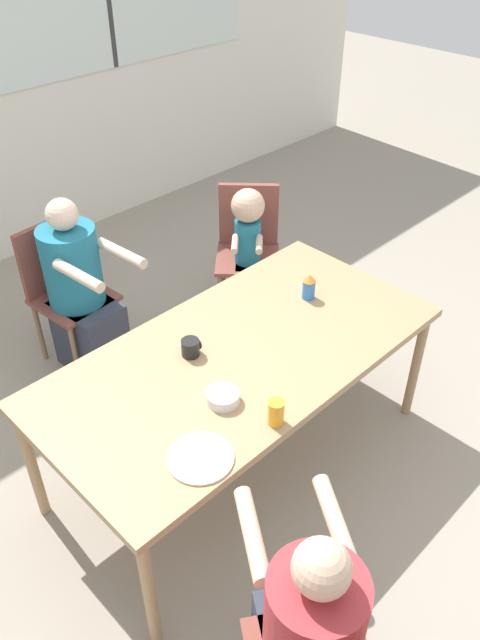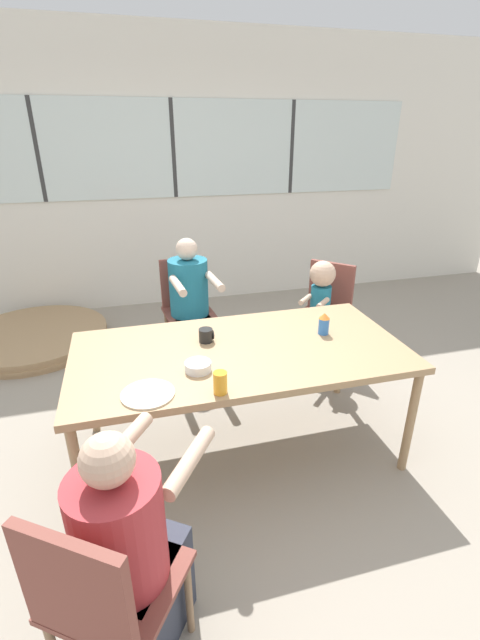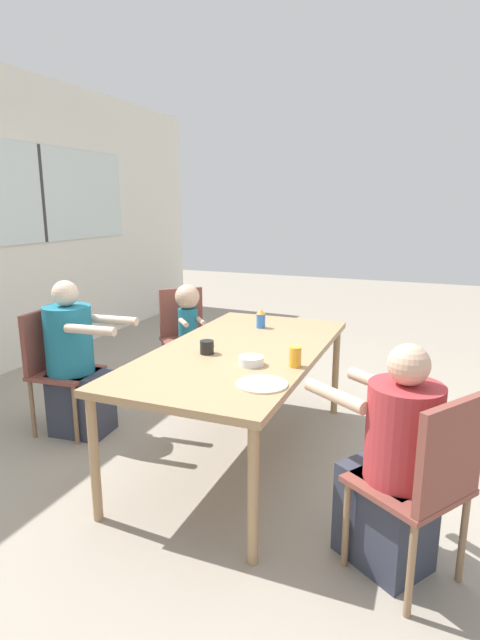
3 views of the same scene
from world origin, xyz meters
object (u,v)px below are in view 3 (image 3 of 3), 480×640
Objects in this scene: person_woman_green_shirt at (393,470)px; sippy_cup at (261,318)px; chair_for_woman_green_shirt at (428,476)px; coffee_mug at (207,347)px; chair_for_man_blue_shirt at (54,360)px; chair_for_toddler at (184,329)px; person_man_blue_shirt at (76,367)px; bowl_white_shallow at (251,361)px; juice_glass at (295,357)px; person_toddler at (189,335)px.

sippy_cup is (1.21, 1.04, 0.32)m from person_woman_green_shirt.
sippy_cup is at bearing 76.31° from chair_for_woman_green_shirt.
person_woman_green_shirt is 1.26m from coffee_mug.
chair_for_man_blue_shirt is 1.19m from chair_for_toddler.
bowl_white_shallow is at bearing 77.87° from person_man_blue_shirt.
person_man_blue_shirt is 7.85× the size of bowl_white_shallow.
bowl_white_shallow is at bearing 96.83° from chair_for_woman_green_shirt.
sippy_cup reaches higher than juice_glass.
chair_for_toddler reaches higher than bowl_white_shallow.
juice_glass is at bearing 95.04° from chair_for_toddler.
juice_glass is (-1.09, -1.23, 0.27)m from person_toddler.
chair_for_woman_green_shirt is at bearing -117.34° from bowl_white_shallow.
person_toddler is 8.36× the size of juice_glass.
bowl_white_shallow is (-1.26, -1.10, 0.22)m from chair_for_toddler.
coffee_mug is 0.65× the size of sippy_cup.
chair_for_toddler is at bearing 62.71° from sippy_cup.
person_woman_green_shirt reaches higher than sippy_cup.
sippy_cup is at bearing -6.57° from coffee_mug.
chair_for_man_blue_shirt is at bearing 109.69° from chair_for_woman_green_shirt.
chair_for_man_blue_shirt is at bearing -90.00° from person_man_blue_shirt.
chair_for_woman_green_shirt is 0.18m from person_woman_green_shirt.
person_man_blue_shirt is 1.33m from sippy_cup.
chair_for_toddler is 9.75× the size of coffee_mug.
juice_glass is (-0.08, -1.75, 0.26)m from chair_for_man_blue_shirt.
chair_for_toddler is 1.13m from person_man_blue_shirt.
chair_for_woman_green_shirt is at bearing -127.87° from juice_glass.
person_woman_green_shirt is 0.96× the size of person_man_blue_shirt.
person_toddler reaches higher than bowl_white_shallow.
person_toddler is 6.74× the size of bowl_white_shallow.
person_man_blue_shirt is 1.16× the size of person_toddler.
person_man_blue_shirt is at bearing 90.00° from chair_for_man_blue_shirt.
chair_for_woman_green_shirt is at bearing -115.17° from coffee_mug.
person_toddler is (1.55, 1.80, 0.04)m from person_woman_green_shirt.
person_man_blue_shirt is 1.05m from person_toddler.
coffee_mug is (-1.16, -0.78, 0.24)m from chair_for_toddler.
person_woman_green_shirt is (-1.65, -1.90, -0.05)m from chair_for_toddler.
person_toddler is 6.81× the size of sippy_cup.
chair_for_toddler is at bearing 83.17° from person_woman_green_shirt.
person_woman_green_shirt is at bearing -128.73° from juice_glass.
juice_glass is (-0.04, -0.55, 0.02)m from coffee_mug.
chair_for_man_blue_shirt is at bearing 26.09° from chair_for_toddler.
person_woman_green_shirt reaches higher than chair_for_toddler.
sippy_cup reaches higher than coffee_mug.
person_man_blue_shirt is (-1.10, 0.26, -0.03)m from chair_for_toddler.
chair_for_toddler is at bearing 48.07° from juice_glass.
chair_for_toddler is 2.52m from person_woman_green_shirt.
bowl_white_shallow is (0.49, 0.94, 0.22)m from chair_for_woman_green_shirt.
person_toddler reaches higher than juice_glass.
person_woman_green_shirt is 0.94m from bowl_white_shallow.
juice_glass is 0.24m from bowl_white_shallow.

